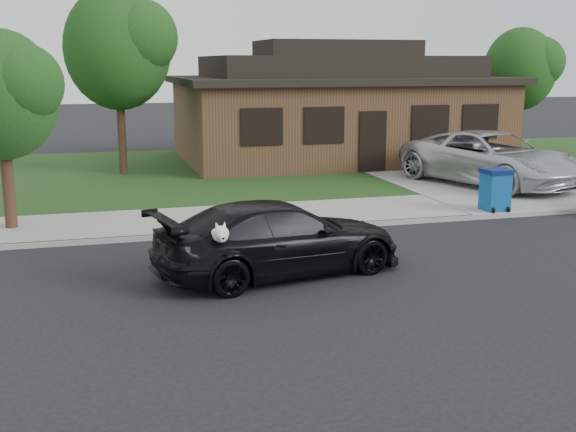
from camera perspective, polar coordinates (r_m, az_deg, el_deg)
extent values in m
plane|color=black|center=(14.38, 8.22, -4.03)|extent=(120.00, 120.00, 0.00)
cube|color=gray|center=(18.91, 2.17, 0.18)|extent=(60.00, 3.00, 0.12)
cube|color=gray|center=(17.52, 3.65, -0.80)|extent=(60.00, 0.12, 0.12)
cube|color=#193814|center=(26.53, -3.08, 3.63)|extent=(60.00, 13.00, 0.13)
cube|color=gray|center=(25.74, 11.59, 3.15)|extent=(4.50, 13.00, 0.14)
imported|color=black|center=(13.61, -0.70, -1.78)|extent=(5.14, 2.97, 1.40)
ellipsoid|color=white|center=(12.42, -5.48, -1.59)|extent=(0.34, 0.40, 0.30)
sphere|color=white|center=(12.17, -5.30, -1.38)|extent=(0.26, 0.26, 0.26)
cube|color=white|center=(12.06, -5.19, -1.73)|extent=(0.09, 0.12, 0.08)
sphere|color=black|center=(12.01, -5.14, -1.79)|extent=(0.04, 0.04, 0.04)
cone|color=white|center=(12.18, -5.66, -0.73)|extent=(0.11, 0.11, 0.14)
cone|color=white|center=(12.20, -5.05, -0.70)|extent=(0.11, 0.11, 0.14)
imported|color=silver|center=(23.71, 15.73, 4.41)|extent=(4.54, 6.61, 1.68)
cube|color=#0D4990|center=(19.66, 16.05, 1.83)|extent=(0.62, 0.62, 1.00)
cube|color=#06174C|center=(19.58, 16.14, 3.42)|extent=(0.68, 0.68, 0.11)
cylinder|color=black|center=(19.37, 15.88, 0.42)|extent=(0.06, 0.16, 0.16)
cylinder|color=black|center=(19.60, 16.99, 0.49)|extent=(0.06, 0.16, 0.16)
cube|color=#422B1C|center=(29.35, 3.74, 7.51)|extent=(12.00, 8.00, 3.00)
cube|color=black|center=(29.27, 3.79, 10.68)|extent=(12.60, 8.60, 0.25)
cube|color=black|center=(29.26, 3.80, 11.71)|extent=(10.00, 6.50, 0.80)
cube|color=black|center=(29.26, 3.82, 13.08)|extent=(6.00, 3.50, 0.60)
cube|color=black|center=(25.63, 6.70, 5.89)|extent=(1.00, 0.06, 2.10)
cube|color=black|center=(24.36, -2.09, 7.06)|extent=(1.30, 0.05, 1.10)
cube|color=black|center=(24.96, 2.87, 7.18)|extent=(1.30, 0.05, 1.10)
cube|color=black|center=(26.49, 11.18, 7.25)|extent=(1.30, 0.05, 1.10)
cube|color=black|center=(27.44, 14.95, 7.23)|extent=(1.30, 0.05, 1.10)
cylinder|color=#332114|center=(25.78, -12.98, 6.01)|extent=(0.28, 0.28, 2.48)
ellipsoid|color=#143811|center=(25.66, -13.30, 12.77)|extent=(3.60, 3.60, 4.14)
sphere|color=#26591E|center=(25.17, -11.61, 13.68)|extent=(2.52, 2.52, 2.52)
cylinder|color=#332114|center=(32.48, 17.57, 6.56)|extent=(0.28, 0.28, 2.03)
ellipsoid|color=#143811|center=(32.35, 17.86, 10.98)|extent=(3.00, 3.00, 3.45)
sphere|color=#26591E|center=(32.31, 19.25, 11.42)|extent=(2.10, 2.10, 2.10)
cylinder|color=#332114|center=(18.17, -21.20, 1.95)|extent=(0.28, 0.28, 1.80)
ellipsoid|color=#143811|center=(17.94, -21.74, 8.88)|extent=(2.60, 2.60, 2.99)
sphere|color=#26591E|center=(17.50, -20.22, 9.78)|extent=(1.82, 1.82, 1.82)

